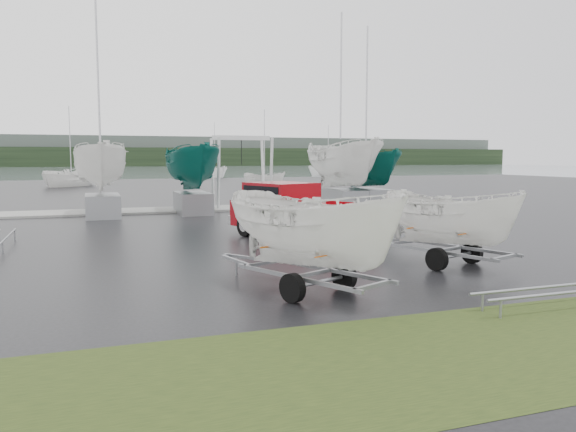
{
  "coord_description": "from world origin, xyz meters",
  "views": [
    {
      "loc": [
        -6.16,
        -17.85,
        2.92
      ],
      "look_at": [
        -0.71,
        -2.41,
        1.2
      ],
      "focal_mm": 35.0,
      "sensor_mm": 36.0,
      "label": 1
    }
  ],
  "objects_px": {
    "trailer_hitched": "(451,170)",
    "boat_hoist": "(242,162)",
    "pickup_truck": "(294,210)",
    "trailer_parked": "(313,161)"
  },
  "relations": [
    {
      "from": "trailer_hitched",
      "to": "boat_hoist",
      "type": "xyz_separation_m",
      "value": [
        -0.93,
        18.23,
        0.1
      ]
    },
    {
      "from": "pickup_truck",
      "to": "trailer_hitched",
      "type": "xyz_separation_m",
      "value": [
        2.21,
        -6.13,
        1.53
      ]
    },
    {
      "from": "trailer_parked",
      "to": "boat_hoist",
      "type": "xyz_separation_m",
      "value": [
        3.71,
        19.94,
        -0.17
      ]
    },
    {
      "from": "trailer_hitched",
      "to": "boat_hoist",
      "type": "relative_size",
      "value": 1.15
    },
    {
      "from": "trailer_hitched",
      "to": "boat_hoist",
      "type": "height_order",
      "value": "trailer_hitched"
    },
    {
      "from": "pickup_truck",
      "to": "boat_hoist",
      "type": "distance_m",
      "value": 12.28
    },
    {
      "from": "pickup_truck",
      "to": "boat_hoist",
      "type": "height_order",
      "value": "boat_hoist"
    },
    {
      "from": "trailer_hitched",
      "to": "pickup_truck",
      "type": "bearing_deg",
      "value": 90.0
    },
    {
      "from": "pickup_truck",
      "to": "trailer_parked",
      "type": "height_order",
      "value": "trailer_parked"
    },
    {
      "from": "pickup_truck",
      "to": "trailer_hitched",
      "type": "height_order",
      "value": "trailer_hitched"
    }
  ]
}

